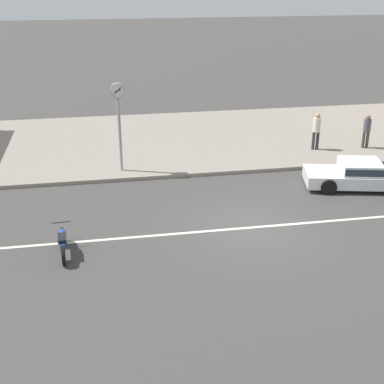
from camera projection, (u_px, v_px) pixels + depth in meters
ground_plane at (254, 227)px, 17.69m from camera, size 160.00×160.00×0.00m
lane_centre_stripe at (254, 227)px, 17.69m from camera, size 50.40×0.14×0.01m
kerb_strip at (198, 139)px, 26.64m from camera, size 68.00×10.00×0.15m
sedan_white_0 at (359, 174)px, 20.73m from camera, size 4.43×2.53×1.06m
motorcycle_0 at (63, 241)px, 15.89m from camera, size 0.56×1.80×0.80m
street_clock at (119, 108)px, 21.26m from camera, size 0.57×0.22×3.63m
pedestrian_near_clock at (367, 129)px, 24.72m from camera, size 0.34×0.34×1.58m
pedestrian_mid_kerb at (317, 128)px, 24.48m from camera, size 0.34×0.34×1.70m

